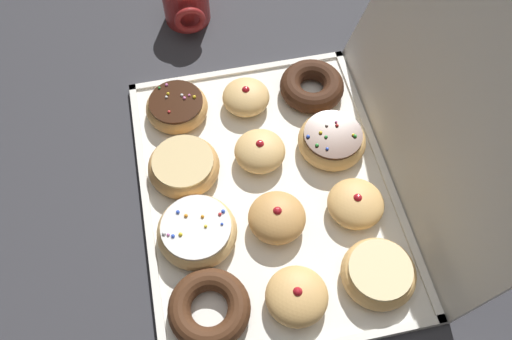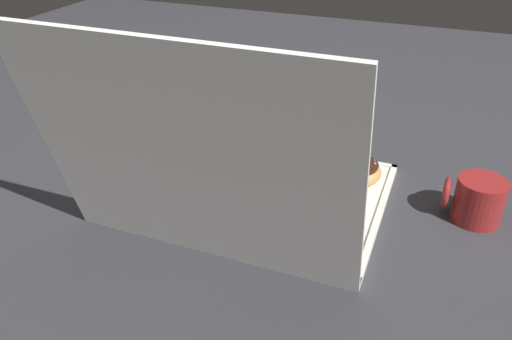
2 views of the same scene
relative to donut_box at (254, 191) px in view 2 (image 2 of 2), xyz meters
name	(u,v)px [view 2 (image 2 of 2)]	position (x,y,z in m)	size (l,w,h in m)	color
ground_plane	(254,193)	(0.00, 0.00, -0.01)	(3.00, 3.00, 0.00)	#333338
donut_box	(254,191)	(0.00, 0.00, 0.00)	(0.52, 0.40, 0.01)	white
box_lid_open	(187,165)	(0.00, 0.26, 0.20)	(0.52, 0.42, 0.01)	white
sprinkle_donut_0	(356,170)	(-0.18, -0.12, 0.02)	(0.11, 0.11, 0.04)	tan
glazed_ring_donut_1	(301,158)	(-0.06, -0.13, 0.02)	(0.12, 0.12, 0.04)	tan
sprinkle_donut_2	(250,149)	(0.06, -0.12, 0.03)	(0.12, 0.12, 0.04)	#E5B770
chocolate_cake_ring_donut_3	(204,142)	(0.18, -0.12, 0.02)	(0.12, 0.12, 0.03)	#472816
jelly_filled_donut_4	(340,197)	(-0.18, 0.00, 0.03)	(0.08, 0.08, 0.05)	#E5B770
jelly_filled_donut_5	(283,185)	(-0.06, 0.00, 0.03)	(0.08, 0.08, 0.05)	#E5B770
jelly_filled_donut_6	(227,172)	(0.06, 0.00, 0.03)	(0.09, 0.09, 0.05)	tan
jelly_filled_donut_7	(175,163)	(0.19, 0.00, 0.03)	(0.09, 0.09, 0.05)	tan
chocolate_cake_ring_donut_8	(324,235)	(-0.18, 0.12, 0.02)	(0.11, 0.11, 0.04)	#381E11
sprinkle_donut_9	(259,219)	(-0.06, 0.12, 0.03)	(0.11, 0.11, 0.04)	tan
jelly_filled_donut_10	(198,206)	(0.06, 0.13, 0.02)	(0.09, 0.09, 0.05)	tan
glazed_ring_donut_11	(146,194)	(0.18, 0.12, 0.02)	(0.11, 0.11, 0.04)	tan
coffee_mug	(477,199)	(-0.42, -0.07, 0.04)	(0.11, 0.09, 0.09)	maroon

